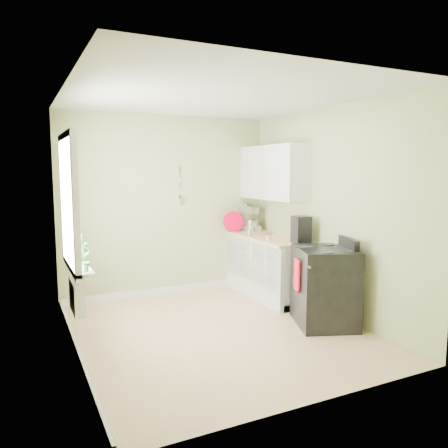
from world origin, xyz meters
name	(u,v)px	position (x,y,z in m)	size (l,w,h in m)	color
floor	(218,332)	(0.00, 0.00, -0.01)	(3.20, 3.60, 0.02)	tan
ceiling	(217,95)	(0.00, 0.00, 2.71)	(3.20, 3.60, 0.02)	white
wall_back	(167,206)	(0.00, 1.81, 1.35)	(3.20, 0.02, 2.70)	#B4BB7F
wall_left	(69,225)	(-1.61, 0.00, 1.35)	(0.02, 3.60, 2.70)	#B4BB7F
wall_right	(329,212)	(1.61, 0.00, 1.35)	(0.02, 3.60, 2.70)	#B4BB7F
base_cabinets	(268,267)	(1.30, 1.00, 0.43)	(0.60, 1.60, 0.87)	white
countertop	(268,238)	(1.29, 1.00, 0.89)	(0.64, 1.60, 0.04)	beige
upper_cabinets	(273,173)	(1.43, 1.10, 1.85)	(0.35, 1.40, 0.80)	white
window	(68,203)	(-1.58, 0.30, 1.55)	(0.06, 1.14, 1.44)	white
window_sill	(78,265)	(-1.51, 0.30, 0.88)	(0.18, 1.14, 0.04)	white
radiator	(77,297)	(-1.54, 0.25, 0.55)	(0.12, 0.50, 0.35)	white
wall_utensils	(180,191)	(0.20, 1.78, 1.56)	(0.02, 0.14, 0.58)	beige
stove	(325,286)	(1.28, -0.36, 0.48)	(0.93, 0.96, 1.08)	black
stand_mixer	(249,219)	(1.33, 1.64, 1.10)	(0.26, 0.39, 0.44)	#B2B2B7
kettle	(250,231)	(1.05, 1.10, 0.99)	(0.16, 0.10, 0.17)	silver
coffee_maker	(301,230)	(1.38, 0.30, 1.08)	(0.24, 0.26, 0.36)	black
red_tray	(234,221)	(1.05, 1.65, 1.07)	(0.33, 0.33, 0.02)	red
jar	(269,237)	(1.10, 0.67, 0.95)	(0.08, 0.08, 0.09)	#B8A796
plant_a	(84,255)	(-1.50, -0.14, 1.06)	(0.17, 0.12, 0.33)	#367632
plant_b	(77,248)	(-1.50, 0.34, 1.06)	(0.18, 0.14, 0.32)	#367632
plant_c	(75,247)	(-1.50, 0.56, 1.04)	(0.16, 0.16, 0.28)	#367632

